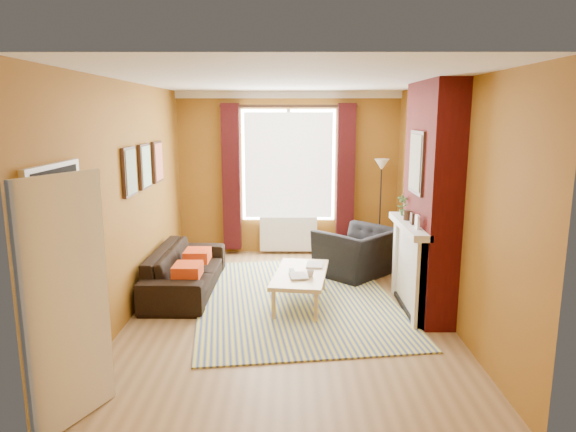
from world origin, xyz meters
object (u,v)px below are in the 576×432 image
object	(u,v)px
sofa	(186,269)
coffee_table	(300,276)
armchair	(357,252)
floor_lamp	(381,180)
wicker_stool	(337,249)

from	to	relation	value
sofa	coffee_table	distance (m)	1.66
armchair	floor_lamp	distance (m)	1.48
armchair	wicker_stool	xyz separation A→B (m)	(-0.23, 0.79, -0.15)
coffee_table	wicker_stool	size ratio (longest dim) A/B	3.22
armchair	coffee_table	distance (m)	1.51
armchair	coffee_table	size ratio (longest dim) A/B	0.81
sofa	armchair	bearing A→B (deg)	-73.29
sofa	coffee_table	bearing A→B (deg)	-107.31
sofa	coffee_table	world-z (taller)	sofa
sofa	coffee_table	xyz separation A→B (m)	(1.58, -0.51, 0.08)
sofa	armchair	world-z (taller)	armchair
sofa	wicker_stool	size ratio (longest dim) A/B	4.96
sofa	wicker_stool	bearing A→B (deg)	-55.43
coffee_table	wicker_stool	bearing A→B (deg)	80.01
coffee_table	wicker_stool	world-z (taller)	coffee_table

